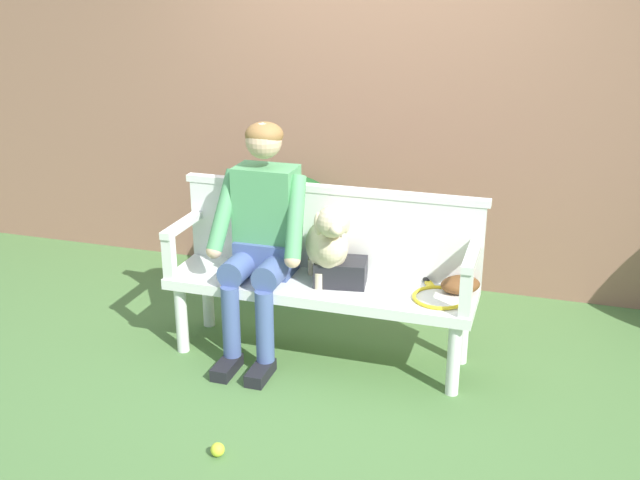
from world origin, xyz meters
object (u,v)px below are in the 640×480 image
(person_seated, at_px, (262,231))
(tennis_racket, at_px, (438,295))
(garden_bench, at_px, (320,292))
(tennis_ball, at_px, (218,450))
(sports_bag, at_px, (341,272))
(baseball_glove, at_px, (460,285))
(dog_on_bench, at_px, (328,242))

(person_seated, bearing_deg, tennis_racket, 0.25)
(garden_bench, xyz_separation_m, tennis_racket, (0.66, -0.01, 0.07))
(garden_bench, bearing_deg, tennis_ball, -99.13)
(sports_bag, relative_size, tennis_ball, 4.24)
(garden_bench, relative_size, person_seated, 1.29)
(person_seated, bearing_deg, sports_bag, 3.19)
(baseball_glove, height_order, sports_bag, sports_bag)
(dog_on_bench, bearing_deg, tennis_ball, -101.63)
(tennis_racket, relative_size, sports_bag, 2.03)
(baseball_glove, relative_size, tennis_ball, 3.33)
(dog_on_bench, bearing_deg, baseball_glove, 7.42)
(person_seated, distance_m, tennis_ball, 1.26)
(baseball_glove, bearing_deg, sports_bag, 151.56)
(person_seated, relative_size, tennis_racket, 2.35)
(baseball_glove, height_order, tennis_ball, baseball_glove)
(dog_on_bench, height_order, tennis_ball, dog_on_bench)
(person_seated, xyz_separation_m, dog_on_bench, (0.38, 0.01, -0.03))
(baseball_glove, bearing_deg, dog_on_bench, 152.18)
(person_seated, bearing_deg, baseball_glove, 5.33)
(sports_bag, bearing_deg, tennis_racket, -2.21)
(tennis_racket, bearing_deg, garden_bench, 179.55)
(tennis_racket, xyz_separation_m, tennis_ball, (-0.83, -1.04, -0.44))
(garden_bench, distance_m, person_seated, 0.47)
(tennis_racket, bearing_deg, baseball_glove, 43.14)
(tennis_ball, bearing_deg, baseball_glove, 50.64)
(tennis_ball, bearing_deg, tennis_racket, 51.45)
(garden_bench, distance_m, tennis_racket, 0.66)
(tennis_racket, distance_m, sports_bag, 0.55)
(person_seated, bearing_deg, garden_bench, 1.61)
(person_seated, height_order, dog_on_bench, person_seated)
(garden_bench, height_order, sports_bag, sports_bag)
(dog_on_bench, bearing_deg, person_seated, -178.63)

